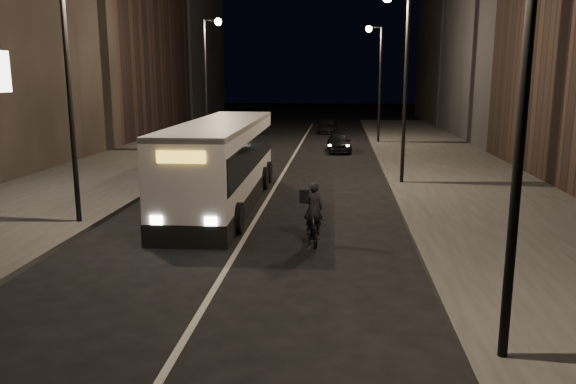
% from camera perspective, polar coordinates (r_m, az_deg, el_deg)
% --- Properties ---
extents(ground, '(180.00, 180.00, 0.00)m').
position_cam_1_polar(ground, '(14.13, -6.54, -8.19)').
color(ground, black).
rests_on(ground, ground).
extents(sidewalk_right, '(7.00, 70.00, 0.16)m').
position_cam_1_polar(sidewalk_right, '(28.00, 16.94, 1.48)').
color(sidewalk_right, '#31312F').
rests_on(sidewalk_right, ground).
extents(sidewalk_left, '(7.00, 70.00, 0.16)m').
position_cam_1_polar(sidewalk_left, '(29.64, -17.23, 2.00)').
color(sidewalk_left, '#31312F').
rests_on(sidewalk_left, ground).
extents(streetlight_right_near, '(1.20, 0.44, 8.12)m').
position_cam_1_polar(streetlight_right_near, '(9.37, 21.66, 14.43)').
color(streetlight_right_near, black).
rests_on(streetlight_right_near, sidewalk_right).
extents(streetlight_right_mid, '(1.20, 0.44, 8.12)m').
position_cam_1_polar(streetlight_right_mid, '(25.14, 11.32, 12.76)').
color(streetlight_right_mid, black).
rests_on(streetlight_right_mid, sidewalk_right).
extents(streetlight_right_far, '(1.20, 0.44, 8.12)m').
position_cam_1_polar(streetlight_right_far, '(41.09, 9.00, 12.32)').
color(streetlight_right_far, black).
rests_on(streetlight_right_far, sidewalk_right).
extents(streetlight_left_near, '(1.20, 0.44, 8.12)m').
position_cam_1_polar(streetlight_left_near, '(18.85, -20.82, 12.68)').
color(streetlight_left_near, black).
rests_on(streetlight_left_near, sidewalk_left).
extents(streetlight_left_far, '(1.20, 0.44, 8.12)m').
position_cam_1_polar(streetlight_left_far, '(35.94, -8.01, 12.46)').
color(streetlight_left_far, black).
rests_on(streetlight_left_far, sidewalk_left).
extents(city_bus, '(2.90, 11.73, 3.14)m').
position_cam_1_polar(city_bus, '(21.37, -6.68, 3.32)').
color(city_bus, silver).
rests_on(city_bus, ground).
extents(cyclist_on_bicycle, '(0.85, 1.68, 1.85)m').
position_cam_1_polar(cyclist_on_bicycle, '(16.30, 2.58, -3.16)').
color(cyclist_on_bicycle, black).
rests_on(cyclist_on_bicycle, ground).
extents(car_near, '(1.70, 3.72, 1.24)m').
position_cam_1_polar(car_near, '(36.52, 5.18, 5.05)').
color(car_near, black).
rests_on(car_near, ground).
extents(car_mid, '(1.99, 4.77, 1.53)m').
position_cam_1_polar(car_mid, '(36.70, -4.84, 5.33)').
color(car_mid, '#3B3B3D').
rests_on(car_mid, ground).
extents(car_far, '(1.69, 3.98, 1.14)m').
position_cam_1_polar(car_far, '(48.95, 4.04, 6.68)').
color(car_far, black).
rests_on(car_far, ground).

